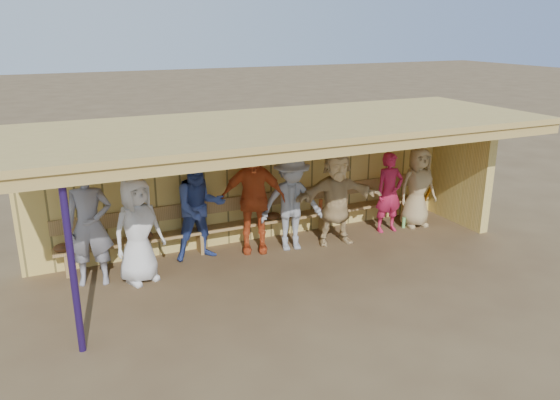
% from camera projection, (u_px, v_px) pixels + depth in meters
% --- Properties ---
extents(ground, '(90.00, 90.00, 0.00)m').
position_uv_depth(ground, '(288.00, 262.00, 9.67)').
color(ground, brown).
rests_on(ground, ground).
extents(player_a, '(0.81, 0.63, 1.98)m').
position_uv_depth(player_a, '(89.00, 225.00, 8.59)').
color(player_a, gray).
rests_on(player_a, ground).
extents(player_b, '(1.00, 0.82, 1.75)m').
position_uv_depth(player_b, '(138.00, 230.00, 8.71)').
color(player_b, white).
rests_on(player_b, ground).
extents(player_c, '(0.94, 0.73, 1.91)m').
position_uv_depth(player_c, '(200.00, 208.00, 9.55)').
color(player_c, '#364C96').
rests_on(player_c, ground).
extents(player_d, '(1.26, 0.84, 2.00)m').
position_uv_depth(player_d, '(253.00, 199.00, 9.87)').
color(player_d, '#D04F21').
rests_on(player_d, ground).
extents(player_e, '(1.27, 0.87, 1.81)m').
position_uv_depth(player_e, '(292.00, 203.00, 9.98)').
color(player_e, gray).
rests_on(player_e, ground).
extents(player_f, '(1.75, 0.82, 1.82)m').
position_uv_depth(player_f, '(336.00, 198.00, 10.25)').
color(player_f, '#D7B479').
rests_on(player_f, ground).
extents(player_g, '(0.62, 0.42, 1.63)m').
position_uv_depth(player_g, '(389.00, 193.00, 10.90)').
color(player_g, '#C41F46').
rests_on(player_g, ground).
extents(player_h, '(0.86, 0.60, 1.66)m').
position_uv_depth(player_h, '(418.00, 187.00, 11.18)').
color(player_h, tan).
rests_on(player_h, ground).
extents(dugout_structure, '(8.80, 3.20, 2.50)m').
position_uv_depth(dugout_structure, '(292.00, 158.00, 9.90)').
color(dugout_structure, '#E0BF5F').
rests_on(dugout_structure, ground).
extents(bench, '(7.60, 0.34, 0.93)m').
position_uv_depth(bench, '(263.00, 215.00, 10.48)').
color(bench, '#AE864A').
rests_on(bench, ground).
extents(dugout_equipment, '(7.49, 0.62, 0.80)m').
position_uv_depth(dugout_equipment, '(216.00, 226.00, 9.98)').
color(dugout_equipment, orange).
rests_on(dugout_equipment, ground).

